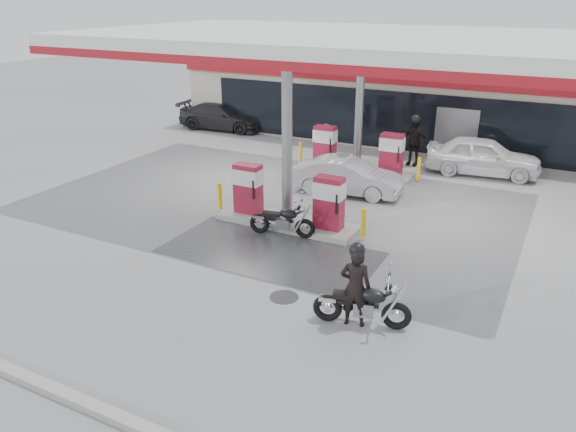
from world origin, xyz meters
name	(u,v)px	position (x,y,z in m)	size (l,w,h in m)	color
ground	(255,249)	(0.00, 0.00, 0.00)	(90.00, 90.00, 0.00)	gray
wet_patch	(270,252)	(0.50, 0.00, 0.00)	(6.00, 3.00, 0.00)	#4C4C4F
drain_cover	(284,297)	(2.00, -2.00, 0.00)	(0.70, 0.70, 0.01)	#38383A
kerb	(58,392)	(0.00, -7.00, 0.07)	(28.00, 0.25, 0.15)	gray
store_building	(415,93)	(0.01, 15.94, 2.01)	(22.00, 8.22, 4.00)	beige
canopy	(330,42)	(0.00, 5.00, 5.27)	(16.00, 10.02, 5.51)	silver
pump_island_near	(287,204)	(0.00, 2.00, 0.71)	(5.14, 1.30, 1.78)	#9E9E99
pump_island_far	(357,156)	(0.00, 8.00, 0.71)	(5.14, 1.30, 1.78)	#9E9E99
main_motorcycle	(364,305)	(4.09, -2.26, 0.49)	(2.12, 0.89, 1.11)	black
biker_main	(355,287)	(3.90, -2.31, 0.92)	(0.67, 0.44, 1.84)	black
parked_motorcycle	(283,221)	(0.28, 1.21, 0.46)	(2.02, 0.77, 1.04)	black
sedan_white	(483,156)	(4.46, 10.20, 0.75)	(1.77, 4.39, 1.50)	white
attendant	(327,141)	(-1.91, 9.37, 0.77)	(0.75, 0.59, 1.55)	#5B5B60
hatchback_silver	(347,176)	(0.56, 5.60, 0.64)	(1.36, 3.89, 1.28)	#A9ABB1
parked_car_left	(222,116)	(-9.06, 12.00, 0.68)	(1.91, 4.69, 1.36)	black
biker_walking	(414,142)	(1.65, 10.20, 0.99)	(1.17, 0.49, 1.99)	black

